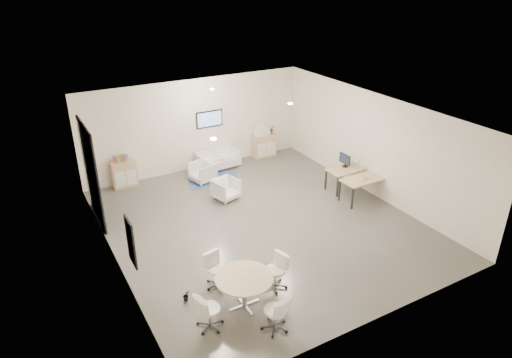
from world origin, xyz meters
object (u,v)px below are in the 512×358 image
Objects in this scene: armchair_right at (226,188)px; desk_rear at (348,170)px; round_table at (244,281)px; loveseat at (217,160)px; desk_front at (363,181)px; sideboard_right at (264,145)px; sideboard_left at (124,174)px; armchair_left at (202,171)px.

desk_rear reaches higher than armchair_right.
desk_rear is at bearing 30.91° from round_table.
loveseat is 1.09× the size of desk_front.
desk_front is at bearing -45.90° from armchair_right.
sideboard_right is 2.02m from loveseat.
armchair_right is (2.50, -2.44, -0.08)m from sideboard_left.
loveseat is at bearing 55.94° from armchair_right.
armchair_left is (-2.92, -0.90, -0.06)m from sideboard_right.
armchair_left is at bearing 79.52° from armchair_right.
loveseat is (-2.02, -0.14, -0.13)m from sideboard_right.
armchair_right is at bearing 68.24° from round_table.
round_table is at bearing -84.73° from sideboard_left.
loveseat is at bearing 118.05° from armchair_left.
armchair_right is 0.51× the size of desk_front.
sideboard_right is at bearing 95.13° from armchair_left.
sideboard_right is 1.22× the size of armchair_right.
round_table is at bearing -157.33° from desk_front.
desk_front is 1.16× the size of round_table.
armchair_right is at bearing 147.55° from desk_front.
sideboard_left is 0.57× the size of loveseat.
sideboard_right reaches higher than desk_rear.
sideboard_right reaches higher than desk_front.
round_table is (-5.57, -3.34, 0.02)m from desk_rear.
armchair_right is (-0.78, -2.29, 0.06)m from loveseat.
sideboard_left is 0.62× the size of desk_front.
desk_front reaches higher than desk_rear.
sideboard_left reaches higher than desk_rear.
round_table reaches higher than desk_rear.
desk_rear is at bearing 41.71° from armchair_left.
loveseat is 2.08× the size of armchair_left.
armchair_left is 1.53m from armchair_right.
armchair_right is 3.95m from desk_rear.
sideboard_left is at bearing 173.05° from loveseat.
armchair_left is 0.52× the size of desk_front.
loveseat is at bearing -176.04° from sideboard_right.
sideboard_right is 0.57× the size of loveseat.
sideboard_left reaches higher than round_table.
armchair_left is 5.25m from desk_front.
armchair_left reaches higher than desk_front.
sideboard_left is 7.26m from desk_rear.
armchair_left is at bearing 143.41° from desk_rear.
loveseat is 1.19m from armchair_left.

